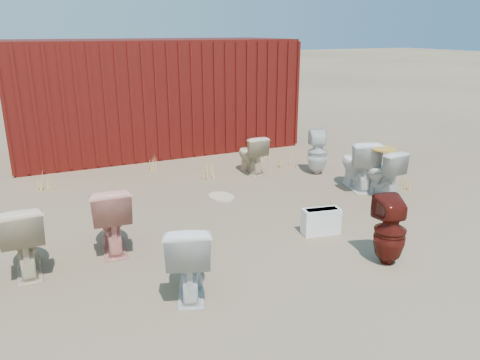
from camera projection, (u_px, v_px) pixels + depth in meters
name	position (u px, v px, depth m)	size (l,w,h in m)	color
ground	(259.00, 231.00, 6.33)	(100.00, 100.00, 0.00)	brown
shipping_container	(154.00, 95.00, 10.45)	(6.00, 2.40, 2.40)	#540E0E
toilet_front_pink	(111.00, 217.00, 5.68)	(0.47, 0.83, 0.85)	#E99486
toilet_front_c	(189.00, 257.00, 4.72)	(0.46, 0.80, 0.81)	white
toilet_front_maroon	(390.00, 231.00, 5.34)	(0.36, 0.37, 0.81)	#52130E
toilet_front_e	(358.00, 164.00, 7.91)	(0.48, 0.84, 0.86)	white
toilet_back_beige_left	(24.00, 238.00, 5.14)	(0.46, 0.82, 0.83)	beige
toilet_back_beige_right	(251.00, 154.00, 8.78)	(0.41, 0.71, 0.73)	beige
toilet_back_yellowlid	(380.00, 172.00, 7.59)	(0.43, 0.76, 0.77)	silver
toilet_back_e	(318.00, 153.00, 8.73)	(0.37, 0.38, 0.82)	silver
yellow_lid	(382.00, 149.00, 7.47)	(0.39, 0.49, 0.03)	orange
loose_tank	(321.00, 221.00, 6.20)	(0.50, 0.20, 0.35)	white
loose_lid_near	(221.00, 197.00, 7.59)	(0.38, 0.49, 0.02)	beige
weed_clump_a	(49.00, 180.00, 7.92)	(0.36, 0.36, 0.34)	tan
weed_clump_b	(208.00, 170.00, 8.53)	(0.32, 0.32, 0.30)	tan
weed_clump_c	(289.00, 159.00, 9.18)	(0.36, 0.36, 0.36)	tan
weed_clump_d	(154.00, 162.00, 9.10)	(0.30, 0.30, 0.28)	tan
weed_clump_e	(265.00, 153.00, 9.78)	(0.34, 0.34, 0.26)	tan
weed_clump_f	(408.00, 180.00, 8.00)	(0.28, 0.28, 0.27)	tan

